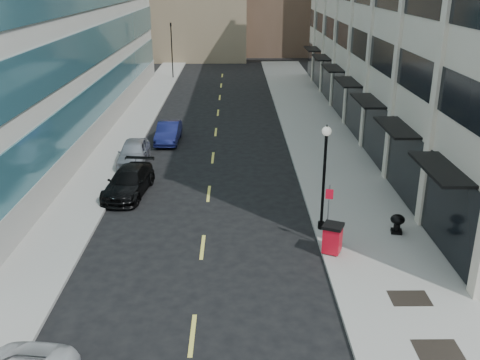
{
  "coord_description": "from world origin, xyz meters",
  "views": [
    {
      "loc": [
        1.38,
        -12.36,
        10.89
      ],
      "look_at": [
        1.62,
        8.91,
        2.73
      ],
      "focal_mm": 40.0,
      "sensor_mm": 36.0,
      "label": 1
    }
  ],
  "objects_px": {
    "traffic_signal": "(171,26)",
    "urn_planter": "(397,222)",
    "sign_post": "(329,207)",
    "car_silver_sedan": "(134,152)",
    "car_blue_sedan": "(168,132)",
    "lamppost": "(324,169)",
    "car_black_pickup": "(129,182)",
    "trash_bin": "(332,237)"
  },
  "relations": [
    {
      "from": "car_black_pickup",
      "to": "trash_bin",
      "type": "bearing_deg",
      "value": -28.67
    },
    {
      "from": "car_silver_sedan",
      "to": "trash_bin",
      "type": "bearing_deg",
      "value": -50.66
    },
    {
      "from": "car_blue_sedan",
      "to": "sign_post",
      "type": "height_order",
      "value": "sign_post"
    },
    {
      "from": "car_silver_sedan",
      "to": "sign_post",
      "type": "bearing_deg",
      "value": -49.06
    },
    {
      "from": "car_black_pickup",
      "to": "sign_post",
      "type": "relative_size",
      "value": 1.77
    },
    {
      "from": "traffic_signal",
      "to": "lamppost",
      "type": "relative_size",
      "value": 1.43
    },
    {
      "from": "car_silver_sedan",
      "to": "car_blue_sedan",
      "type": "height_order",
      "value": "car_silver_sedan"
    },
    {
      "from": "car_silver_sedan",
      "to": "trash_bin",
      "type": "xyz_separation_m",
      "value": [
        10.2,
        -11.69,
        0.1
      ]
    },
    {
      "from": "lamppost",
      "to": "car_blue_sedan",
      "type": "bearing_deg",
      "value": 121.14
    },
    {
      "from": "car_silver_sedan",
      "to": "urn_planter",
      "type": "bearing_deg",
      "value": -38.3
    },
    {
      "from": "traffic_signal",
      "to": "car_silver_sedan",
      "type": "distance_m",
      "value": 29.53
    },
    {
      "from": "car_blue_sedan",
      "to": "urn_planter",
      "type": "distance_m",
      "value": 18.73
    },
    {
      "from": "lamppost",
      "to": "urn_planter",
      "type": "height_order",
      "value": "lamppost"
    },
    {
      "from": "car_silver_sedan",
      "to": "urn_planter",
      "type": "distance_m",
      "value": 16.67
    },
    {
      "from": "car_black_pickup",
      "to": "lamppost",
      "type": "distance_m",
      "value": 10.8
    },
    {
      "from": "lamppost",
      "to": "urn_planter",
      "type": "relative_size",
      "value": 5.59
    },
    {
      "from": "car_silver_sedan",
      "to": "traffic_signal",
      "type": "bearing_deg",
      "value": 89.6
    },
    {
      "from": "car_silver_sedan",
      "to": "car_blue_sedan",
      "type": "xyz_separation_m",
      "value": [
        1.6,
        4.62,
        -0.04
      ]
    },
    {
      "from": "traffic_signal",
      "to": "car_blue_sedan",
      "type": "bearing_deg",
      "value": -84.63
    },
    {
      "from": "traffic_signal",
      "to": "urn_planter",
      "type": "distance_m",
      "value": 41.79
    },
    {
      "from": "traffic_signal",
      "to": "car_silver_sedan",
      "type": "height_order",
      "value": "traffic_signal"
    },
    {
      "from": "lamppost",
      "to": "traffic_signal",
      "type": "bearing_deg",
      "value": 105.65
    },
    {
      "from": "traffic_signal",
      "to": "trash_bin",
      "type": "relative_size",
      "value": 5.48
    },
    {
      "from": "car_blue_sedan",
      "to": "urn_planter",
      "type": "height_order",
      "value": "car_blue_sedan"
    },
    {
      "from": "traffic_signal",
      "to": "urn_planter",
      "type": "bearing_deg",
      "value": -70.13
    },
    {
      "from": "car_silver_sedan",
      "to": "sign_post",
      "type": "height_order",
      "value": "sign_post"
    },
    {
      "from": "car_silver_sedan",
      "to": "lamppost",
      "type": "distance_m",
      "value": 14.02
    },
    {
      "from": "sign_post",
      "to": "car_silver_sedan",
      "type": "bearing_deg",
      "value": 145.71
    },
    {
      "from": "car_black_pickup",
      "to": "car_blue_sedan",
      "type": "xyz_separation_m",
      "value": [
        1.01,
        9.52,
        0.0
      ]
    },
    {
      "from": "trash_bin",
      "to": "traffic_signal",
      "type": "bearing_deg",
      "value": 128.74
    },
    {
      "from": "car_blue_sedan",
      "to": "lamppost",
      "type": "height_order",
      "value": "lamppost"
    },
    {
      "from": "car_blue_sedan",
      "to": "trash_bin",
      "type": "xyz_separation_m",
      "value": [
        8.6,
        -16.3,
        0.14
      ]
    },
    {
      "from": "traffic_signal",
      "to": "trash_bin",
      "type": "height_order",
      "value": "traffic_signal"
    },
    {
      "from": "car_blue_sedan",
      "to": "car_silver_sedan",
      "type": "bearing_deg",
      "value": -107.99
    },
    {
      "from": "car_black_pickup",
      "to": "sign_post",
      "type": "height_order",
      "value": "sign_post"
    },
    {
      "from": "car_black_pickup",
      "to": "car_silver_sedan",
      "type": "height_order",
      "value": "car_silver_sedan"
    },
    {
      "from": "car_black_pickup",
      "to": "sign_post",
      "type": "xyz_separation_m",
      "value": [
        9.51,
        -6.04,
        1.17
      ]
    },
    {
      "from": "car_blue_sedan",
      "to": "lamppost",
      "type": "bearing_deg",
      "value": -57.74
    },
    {
      "from": "car_black_pickup",
      "to": "car_silver_sedan",
      "type": "distance_m",
      "value": 4.94
    },
    {
      "from": "trash_bin",
      "to": "urn_planter",
      "type": "distance_m",
      "value": 3.66
    },
    {
      "from": "sign_post",
      "to": "urn_planter",
      "type": "xyz_separation_m",
      "value": [
        3.3,
        1.02,
        -1.18
      ]
    },
    {
      "from": "car_black_pickup",
      "to": "trash_bin",
      "type": "distance_m",
      "value": 11.77
    }
  ]
}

